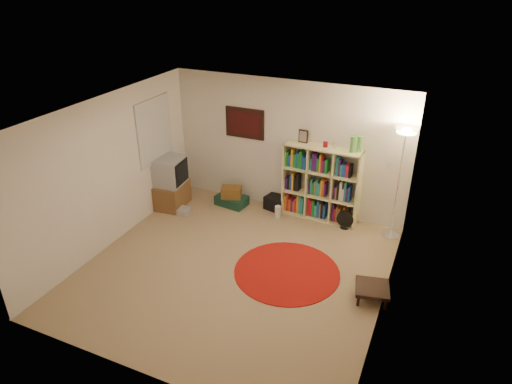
# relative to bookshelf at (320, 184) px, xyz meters

# --- Properties ---
(room) EXTENTS (4.54, 4.54, 2.54)m
(room) POSITION_rel_bookshelf_xyz_m (-0.77, -2.08, 0.58)
(room) COLOR #A2855F
(room) RESTS_ON ground
(bookshelf) EXTENTS (1.43, 0.47, 1.70)m
(bookshelf) POSITION_rel_bookshelf_xyz_m (0.00, 0.00, 0.00)
(bookshelf) COLOR beige
(bookshelf) RESTS_ON ground
(floor_lamp) EXTENTS (0.47, 0.47, 1.98)m
(floor_lamp) POSITION_rel_bookshelf_xyz_m (1.36, -0.14, 0.96)
(floor_lamp) COLOR white
(floor_lamp) RESTS_ON ground
(floor_fan) EXTENTS (0.31, 0.17, 0.35)m
(floor_fan) POSITION_rel_bookshelf_xyz_m (0.56, -0.23, -0.51)
(floor_fan) COLOR black
(floor_fan) RESTS_ON ground
(tv_stand) EXTENTS (0.56, 0.74, 1.02)m
(tv_stand) POSITION_rel_bookshelf_xyz_m (-2.74, -0.75, -0.19)
(tv_stand) COLOR brown
(tv_stand) RESTS_ON ground
(dvd_box) EXTENTS (0.31, 0.26, 0.10)m
(dvd_box) POSITION_rel_bookshelf_xyz_m (-2.44, -0.93, -0.63)
(dvd_box) COLOR #A9AAAE
(dvd_box) RESTS_ON ground
(suitcase) EXTENTS (0.64, 0.46, 0.19)m
(suitcase) POSITION_rel_bookshelf_xyz_m (-1.71, -0.25, -0.59)
(suitcase) COLOR #153A2B
(suitcase) RESTS_ON ground
(wicker_basket) EXTENTS (0.44, 0.37, 0.21)m
(wicker_basket) POSITION_rel_bookshelf_xyz_m (-1.69, -0.29, -0.39)
(wicker_basket) COLOR brown
(wicker_basket) RESTS_ON suitcase
(duffel_bag) EXTENTS (0.44, 0.39, 0.26)m
(duffel_bag) POSITION_rel_bookshelf_xyz_m (-0.85, -0.05, -0.55)
(duffel_bag) COLOR black
(duffel_bag) RESTS_ON ground
(paper_towel) EXTENTS (0.13, 0.13, 0.24)m
(paper_towel) POSITION_rel_bookshelf_xyz_m (-0.69, -0.35, -0.57)
(paper_towel) COLOR silver
(paper_towel) RESTS_ON ground
(red_rug) EXTENTS (1.64, 1.64, 0.01)m
(red_rug) POSITION_rel_bookshelf_xyz_m (0.06, -1.87, -0.68)
(red_rug) COLOR #95100A
(red_rug) RESTS_ON ground
(side_table) EXTENTS (0.55, 0.55, 0.21)m
(side_table) POSITION_rel_bookshelf_xyz_m (1.38, -1.97, -0.51)
(side_table) COLOR black
(side_table) RESTS_ON ground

